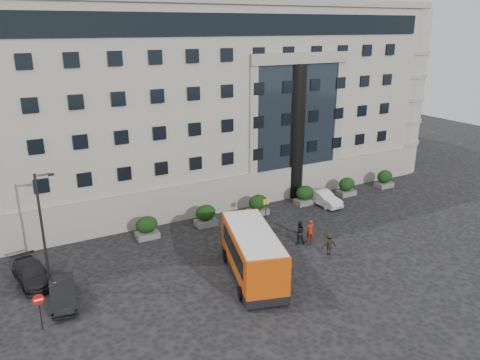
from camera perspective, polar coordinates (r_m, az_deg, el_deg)
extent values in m
plane|color=black|center=(33.73, -0.39, -10.63)|extent=(120.00, 120.00, 0.00)
cube|color=gray|center=(52.50, -6.18, 10.20)|extent=(44.00, 24.00, 18.00)
cylinder|color=black|center=(45.71, 6.73, 5.78)|extent=(1.80, 1.80, 13.00)
cube|color=#5F5F5C|center=(38.73, -11.22, -6.58)|extent=(1.80, 1.20, 0.50)
ellipsoid|color=black|center=(38.35, -11.31, -5.34)|extent=(1.80, 1.26, 1.34)
cube|color=#5F5F5C|center=(40.39, -4.18, -5.19)|extent=(1.80, 1.20, 0.50)
ellipsoid|color=black|center=(40.03, -4.21, -3.98)|extent=(1.80, 1.26, 1.34)
cube|color=#5F5F5C|center=(42.62, 2.19, -3.85)|extent=(1.80, 1.20, 0.50)
ellipsoid|color=black|center=(42.28, 2.21, -2.70)|extent=(1.80, 1.26, 1.34)
cube|color=#5F5F5C|center=(45.34, 7.85, -2.63)|extent=(1.80, 1.20, 0.50)
ellipsoid|color=black|center=(45.02, 7.90, -1.53)|extent=(1.80, 1.26, 1.34)
cube|color=#5F5F5C|center=(48.47, 12.81, -1.52)|extent=(1.80, 1.20, 0.50)
ellipsoid|color=black|center=(48.17, 12.88, -0.49)|extent=(1.80, 1.26, 1.34)
cube|color=#5F5F5C|center=(51.93, 17.13, -0.55)|extent=(1.80, 1.20, 0.50)
ellipsoid|color=black|center=(51.65, 17.23, 0.41)|extent=(1.80, 1.26, 1.34)
cylinder|color=#262628|center=(31.56, -22.86, -6.22)|extent=(0.16, 0.16, 8.00)
cylinder|color=#262628|center=(30.29, -22.91, 0.58)|extent=(0.90, 0.12, 0.12)
cube|color=black|center=(30.35, -22.07, 0.62)|extent=(0.35, 0.18, 0.14)
cylinder|color=#262628|center=(39.60, 3.17, -4.09)|extent=(0.08, 0.08, 2.50)
cube|color=yellow|center=(39.21, 3.20, -2.67)|extent=(0.50, 0.06, 0.45)
cylinder|color=#262628|center=(29.27, -23.16, -14.69)|extent=(0.08, 0.08, 2.20)
cylinder|color=red|center=(28.76, -23.38, -13.24)|extent=(0.64, 0.05, 0.64)
cube|color=white|center=(28.73, -23.37, -13.28)|extent=(0.45, 0.04, 0.10)
cube|color=#C54509|center=(31.74, 1.55, -8.66)|extent=(4.88, 8.46, 2.77)
cube|color=black|center=(32.44, 1.52, -11.00)|extent=(4.93, 8.51, 0.55)
cube|color=black|center=(31.60, 1.55, -8.18)|extent=(4.45, 6.78, 1.20)
cube|color=silver|center=(31.15, 1.57, -6.47)|extent=(4.64, 8.04, 0.18)
cylinder|color=black|center=(30.02, 0.12, -13.62)|extent=(0.52, 0.94, 0.90)
cylinder|color=black|center=(30.65, 5.27, -12.98)|extent=(0.52, 0.94, 0.90)
cylinder|color=black|center=(34.38, -1.77, -9.20)|extent=(0.52, 0.94, 0.90)
cylinder|color=black|center=(34.93, 2.71, -8.74)|extent=(0.52, 0.94, 0.90)
cube|color=maroon|center=(42.97, -27.02, -3.69)|extent=(2.70, 4.05, 2.73)
cube|color=maroon|center=(40.48, -26.92, -5.65)|extent=(2.49, 1.86, 1.86)
cube|color=black|center=(39.63, -26.99, -5.56)|extent=(2.08, 0.22, 0.87)
cylinder|color=black|center=(40.84, -25.08, -6.39)|extent=(0.33, 0.93, 0.92)
cylinder|color=black|center=(44.19, -25.25, -4.57)|extent=(0.33, 0.93, 0.92)
imported|color=black|center=(31.50, -20.80, -12.76)|extent=(1.94, 4.35, 1.39)
imported|color=black|center=(34.59, -24.01, -10.36)|extent=(2.51, 4.75, 1.31)
imported|color=silver|center=(45.35, 10.08, -2.14)|extent=(1.70, 4.30, 1.39)
imported|color=#9F240F|center=(37.65, 8.53, -6.11)|extent=(0.71, 0.52, 1.77)
imported|color=black|center=(37.11, 7.22, -6.33)|extent=(1.13, 1.04, 1.88)
imported|color=black|center=(35.74, 10.80, -7.64)|extent=(1.25, 0.88, 1.77)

